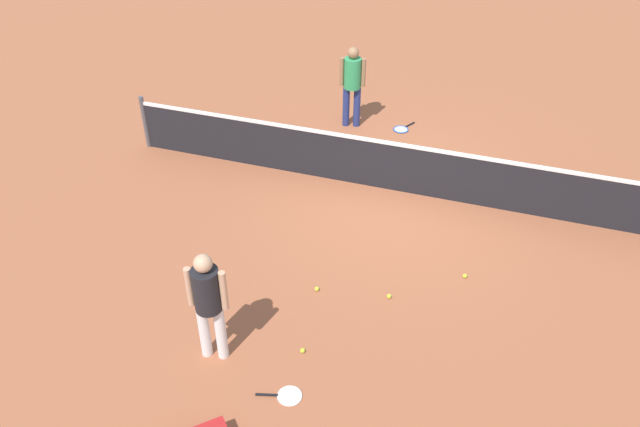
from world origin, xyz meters
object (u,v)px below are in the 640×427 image
object	(u,v)px
tennis_ball_by_net	(465,276)
tennis_ball_baseline	(317,289)
tennis_racket_near_player	(287,396)
tennis_ball_near_player	(303,351)
tennis_racket_far_player	(402,129)
tennis_ball_midcourt	(389,296)
player_far_side	(352,80)
player_near_side	(208,299)

from	to	relation	value
tennis_ball_by_net	tennis_ball_baseline	xyz separation A→B (m)	(-2.03, -0.96, 0.00)
tennis_racket_near_player	tennis_ball_near_player	world-z (taller)	tennis_ball_near_player
tennis_racket_far_player	tennis_ball_near_player	world-z (taller)	tennis_ball_near_player
tennis_ball_by_net	tennis_ball_midcourt	distance (m)	1.25
player_far_side	tennis_ball_near_player	bearing A→B (deg)	-80.01
player_near_side	tennis_racket_near_player	xyz separation A→B (m)	(1.14, -0.34, -1.00)
player_near_side	tennis_ball_baseline	world-z (taller)	player_near_side
tennis_ball_midcourt	player_near_side	bearing A→B (deg)	-137.85
tennis_racket_near_player	tennis_ball_midcourt	bearing A→B (deg)	69.17
tennis_ball_near_player	player_far_side	bearing A→B (deg)	99.99
tennis_ball_near_player	tennis_ball_midcourt	bearing A→B (deg)	57.94
tennis_ball_near_player	tennis_racket_near_player	bearing A→B (deg)	-85.58
tennis_racket_near_player	player_far_side	bearing A→B (deg)	99.41
player_far_side	tennis_ball_midcourt	bearing A→B (deg)	-67.97
tennis_racket_far_player	tennis_ball_midcourt	xyz separation A→B (m)	(0.89, -4.92, 0.02)
player_near_side	tennis_ball_by_net	xyz separation A→B (m)	(2.91, 2.53, -0.98)
player_far_side	tennis_ball_baseline	size ratio (longest dim) A/B	25.76
player_near_side	tennis_ball_midcourt	xyz separation A→B (m)	(1.93, 1.75, -0.98)
player_near_side	tennis_racket_far_player	size ratio (longest dim) A/B	2.86
tennis_ball_midcourt	tennis_ball_baseline	bearing A→B (deg)	-170.22
tennis_ball_baseline	player_near_side	bearing A→B (deg)	-119.51
tennis_racket_near_player	tennis_ball_baseline	world-z (taller)	tennis_ball_baseline
player_far_side	tennis_ball_near_player	xyz separation A→B (m)	(1.08, -6.14, -0.98)
tennis_racket_near_player	tennis_ball_midcourt	xyz separation A→B (m)	(0.80, 2.09, 0.02)
player_far_side	tennis_racket_far_player	world-z (taller)	player_far_side
player_far_side	tennis_ball_baseline	world-z (taller)	player_far_side
tennis_ball_by_net	player_far_side	bearing A→B (deg)	126.09
player_far_side	tennis_ball_by_net	xyz separation A→B (m)	(2.92, -4.00, -0.98)
tennis_ball_midcourt	tennis_ball_baseline	xyz separation A→B (m)	(-1.04, -0.18, 0.00)
player_near_side	tennis_ball_near_player	distance (m)	1.51
tennis_racket_near_player	tennis_ball_baseline	bearing A→B (deg)	97.41
player_near_side	player_far_side	xyz separation A→B (m)	(-0.00, 6.53, 0.00)
tennis_ball_midcourt	tennis_ball_by_net	bearing A→B (deg)	38.39
player_far_side	tennis_ball_near_player	world-z (taller)	player_far_side
tennis_racket_near_player	tennis_racket_far_player	bearing A→B (deg)	90.75
player_near_side	tennis_ball_by_net	world-z (taller)	player_near_side
tennis_ball_near_player	tennis_ball_baseline	bearing A→B (deg)	99.24
tennis_ball_by_net	tennis_ball_baseline	size ratio (longest dim) A/B	1.00
player_near_side	player_far_side	size ratio (longest dim) A/B	1.00
tennis_racket_near_player	tennis_racket_far_player	distance (m)	7.01
tennis_ball_by_net	tennis_ball_baseline	world-z (taller)	same
tennis_racket_near_player	tennis_ball_by_net	size ratio (longest dim) A/B	9.20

